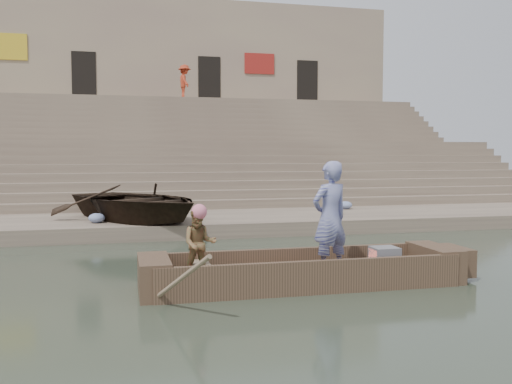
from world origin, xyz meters
name	(u,v)px	position (x,y,z in m)	size (l,w,h in m)	color
ground	(126,304)	(0.00, 0.00, 0.00)	(120.00, 120.00, 0.00)	#2C3729
lower_landing	(124,225)	(0.00, 8.00, 0.20)	(32.00, 4.00, 0.40)	gray
mid_landing	(123,175)	(0.00, 15.50, 1.40)	(32.00, 3.00, 2.80)	gray
upper_landing	(122,148)	(0.00, 22.50, 2.60)	(32.00, 3.00, 5.20)	gray
ghat_steps	(123,164)	(0.00, 17.19, 1.80)	(32.00, 11.00, 5.20)	gray
building_wall	(121,99)	(0.00, 26.50, 5.60)	(32.00, 5.07, 11.20)	tan
main_rowboat	(303,280)	(3.00, 0.49, 0.11)	(5.00, 1.30, 0.22)	brown
rowboat_trim	(314,268)	(3.21, 0.48, 0.31)	(6.04, 2.63, 1.85)	brown
standing_man	(330,218)	(3.44, 0.35, 1.20)	(0.71, 0.47, 1.95)	navy
rowing_man	(199,244)	(1.20, 0.48, 0.81)	(0.57, 0.45, 1.18)	#287937
television	(384,258)	(4.53, 0.49, 0.42)	(0.46, 0.42, 0.40)	slate
beached_rowboat	(137,202)	(0.37, 7.52, 0.92)	(3.59, 5.03, 1.04)	#2D2116
pedestrian	(185,82)	(3.32, 21.79, 6.12)	(1.19, 0.68, 1.84)	#AF351D
cloth_bundles	(286,210)	(4.97, 8.12, 0.53)	(8.54, 2.39, 0.26)	#3F5999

